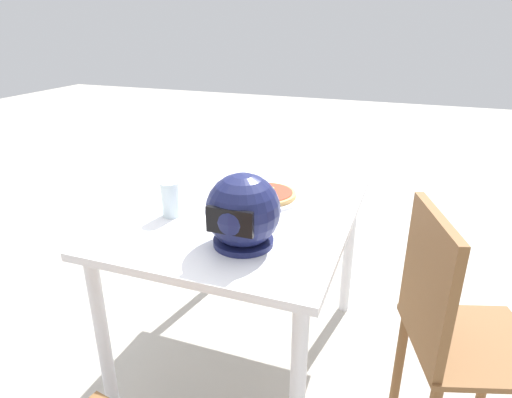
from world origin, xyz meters
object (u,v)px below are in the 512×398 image
at_px(dining_table, 245,228).
at_px(drinking_glass, 171,199).
at_px(motorcycle_helmet, 243,212).
at_px(chair_side, 450,327).
at_px(pizza, 267,193).

xyz_separation_m(dining_table, drinking_glass, (0.24, 0.16, 0.16)).
bearing_deg(motorcycle_helmet, dining_table, -69.00).
bearing_deg(drinking_glass, chair_side, 178.18).
bearing_deg(dining_table, pizza, -112.28).
height_order(drinking_glass, chair_side, chair_side).
distance_m(dining_table, pizza, 0.18).
distance_m(dining_table, drinking_glass, 0.33).
height_order(dining_table, drinking_glass, drinking_glass).
relative_size(pizza, motorcycle_helmet, 0.98).
bearing_deg(pizza, motorcycle_helmet, 97.87).
bearing_deg(dining_table, drinking_glass, 34.35).
height_order(pizza, drinking_glass, drinking_glass).
height_order(pizza, chair_side, chair_side).
bearing_deg(pizza, dining_table, 67.72).
bearing_deg(motorcycle_helmet, chair_side, -172.79).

